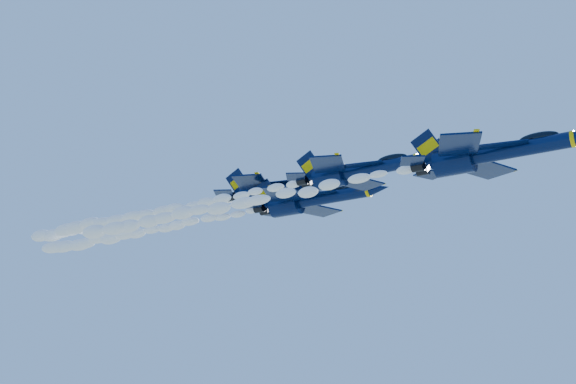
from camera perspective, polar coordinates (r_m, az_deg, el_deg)
The scene contains 8 objects.
jet_lead at distance 62.17m, azimuth 15.69°, elevation 2.94°, with size 15.41×12.64×5.73m.
smoke_trail_jet_lead at distance 73.16m, azimuth -4.74°, elevation -1.05°, with size 40.27×1.72×1.55m, color white.
jet_second at distance 78.91m, azimuth 5.45°, elevation 1.66°, with size 16.32×13.39×6.07m.
smoke_trail_jet_second at distance 93.19m, azimuth -9.68°, elevation -1.42°, with size 40.27×1.82×1.64m, color white.
jet_third at distance 89.99m, azimuth 1.88°, elevation -0.60°, with size 18.45×15.14×6.86m.
smoke_trail_jet_third at distance 105.95m, azimuth -11.44°, elevation -3.09°, with size 40.27×2.06×1.85m, color white.
jet_fourth at distance 95.61m, azimuth -0.59°, elevation 0.31°, with size 18.88×15.48×7.01m.
smoke_trail_jet_fourth at distance 112.36m, azimuth -12.91°, elevation -2.18°, with size 40.27×2.10×1.89m, color white.
Camera 1 is at (35.26, -68.23, 128.09)m, focal length 45.00 mm.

